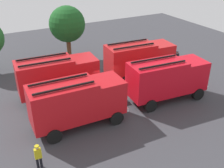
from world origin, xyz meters
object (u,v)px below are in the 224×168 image
(fire_truck_3, at_px, (139,58))
(traffic_cone_2, at_px, (80,104))
(firefighter_4, at_px, (177,58))
(traffic_cone_1, at_px, (95,80))
(fire_truck_0, at_px, (77,101))
(firefighter_3, at_px, (38,156))
(fire_truck_1, at_px, (167,78))
(fire_truck_2, at_px, (57,75))
(firefighter_0, at_px, (177,64))
(firefighter_1, at_px, (34,106))
(traffic_cone_0, at_px, (135,63))
(tree_1, at_px, (67,24))

(fire_truck_3, relative_size, traffic_cone_2, 12.95)
(firefighter_4, bearing_deg, traffic_cone_1, -87.88)
(fire_truck_0, distance_m, firefighter_3, 5.02)
(firefighter_3, bearing_deg, traffic_cone_1, 141.31)
(fire_truck_1, height_order, fire_truck_3, same)
(fire_truck_3, xyz_separation_m, firefighter_4, (5.46, 0.50, -1.16))
(firefighter_3, bearing_deg, fire_truck_2, 156.95)
(firefighter_0, height_order, firefighter_4, firefighter_0)
(firefighter_1, relative_size, traffic_cone_0, 2.43)
(fire_truck_1, height_order, firefighter_4, fire_truck_1)
(fire_truck_1, distance_m, firefighter_1, 11.39)
(fire_truck_2, xyz_separation_m, traffic_cone_1, (4.10, 0.99, -1.84))
(firefighter_0, distance_m, firefighter_1, 15.61)
(firefighter_0, xyz_separation_m, traffic_cone_0, (-2.93, 3.72, -0.70))
(fire_truck_0, distance_m, firefighter_1, 4.03)
(firefighter_0, height_order, traffic_cone_1, firefighter_0)
(fire_truck_1, height_order, tree_1, tree_1)
(fire_truck_0, height_order, fire_truck_3, same)
(fire_truck_1, relative_size, firefighter_3, 4.26)
(fire_truck_3, relative_size, tree_1, 1.14)
(fire_truck_3, xyz_separation_m, traffic_cone_2, (-7.65, -2.46, -1.87))
(fire_truck_1, xyz_separation_m, firefighter_3, (-12.14, -3.00, -1.18))
(traffic_cone_0, bearing_deg, traffic_cone_2, -149.66)
(firefighter_0, height_order, traffic_cone_2, firefighter_0)
(fire_truck_1, bearing_deg, fire_truck_3, 90.48)
(firefighter_3, relative_size, traffic_cone_1, 2.78)
(fire_truck_0, height_order, traffic_cone_2, fire_truck_0)
(fire_truck_2, height_order, tree_1, tree_1)
(fire_truck_3, height_order, firefighter_0, fire_truck_3)
(firefighter_1, xyz_separation_m, traffic_cone_1, (6.84, 3.14, -0.62))
(firefighter_3, distance_m, traffic_cone_2, 7.33)
(firefighter_0, distance_m, tree_1, 13.13)
(firefighter_0, height_order, traffic_cone_0, firefighter_0)
(fire_truck_3, xyz_separation_m, firefighter_3, (-12.52, -7.90, -1.18))
(fire_truck_2, bearing_deg, tree_1, 67.28)
(firefighter_1, relative_size, traffic_cone_2, 2.95)
(fire_truck_3, bearing_deg, firefighter_1, -165.61)
(fire_truck_1, height_order, traffic_cone_0, fire_truck_1)
(fire_truck_1, relative_size, traffic_cone_1, 11.84)
(fire_truck_0, bearing_deg, traffic_cone_2, 68.01)
(firefighter_3, bearing_deg, firefighter_4, 118.12)
(traffic_cone_2, bearing_deg, fire_truck_1, -18.57)
(firefighter_1, bearing_deg, firefighter_0, -76.10)
(firefighter_3, distance_m, firefighter_4, 19.85)
(firefighter_4, xyz_separation_m, traffic_cone_2, (-13.11, -2.96, -0.71))
(firefighter_1, xyz_separation_m, traffic_cone_2, (3.69, -0.40, -0.65))
(fire_truck_3, xyz_separation_m, tree_1, (-4.61, 8.20, 2.17))
(firefighter_0, bearing_deg, firefighter_1, -22.12)
(fire_truck_1, relative_size, firefighter_0, 4.00)
(fire_truck_2, xyz_separation_m, fire_truck_3, (8.60, -0.09, 0.00))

